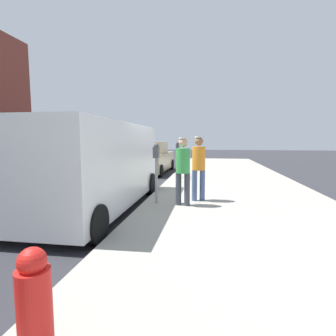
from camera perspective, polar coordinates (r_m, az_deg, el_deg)
ground_plane at (r=7.63m, az=-11.85°, el=-7.27°), size 80.00×80.00×0.00m
sidewalk_slab at (r=7.18m, az=15.51°, el=-7.58°), size 5.00×32.00×0.15m
parking_meter_near at (r=6.59m, az=-2.58°, el=1.17°), size 0.14×0.18×1.52m
parking_meter_far at (r=11.11m, az=2.12°, el=3.20°), size 0.14×0.18×1.52m
pedestrian_in_green at (r=6.36m, az=3.26°, el=0.27°), size 0.36×0.34×1.67m
pedestrian_in_orange at (r=6.90m, az=6.69°, el=0.89°), size 0.34×0.34×1.70m
parked_van at (r=6.74m, az=-15.76°, el=0.83°), size 2.14×5.21×2.15m
parked_sedan_ahead at (r=14.04m, az=-3.84°, el=2.04°), size 2.03×4.44×1.65m
fire_hydrant at (r=2.31m, az=-27.03°, el=-25.42°), size 0.24×0.24×0.86m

